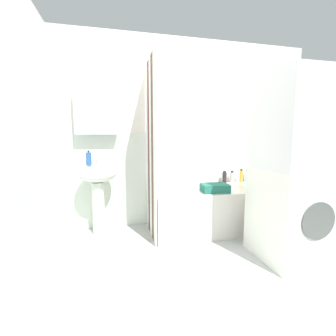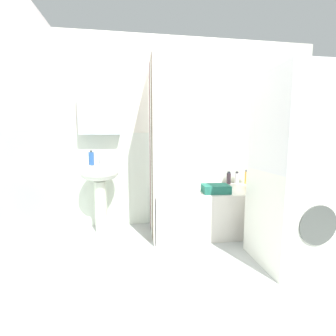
# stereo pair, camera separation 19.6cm
# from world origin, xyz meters

# --- Properties ---
(ground_plane) EXTENTS (4.80, 5.60, 0.04)m
(ground_plane) POSITION_xyz_m (0.00, 0.00, -0.02)
(ground_plane) COLOR #B5BBB7
(wall_back_tiled) EXTENTS (3.60, 0.18, 2.40)m
(wall_back_tiled) POSITION_xyz_m (-0.06, 1.26, 1.14)
(wall_back_tiled) COLOR white
(wall_back_tiled) RESTS_ON ground_plane
(wall_left_tiled) EXTENTS (0.07, 1.81, 2.40)m
(wall_left_tiled) POSITION_xyz_m (-1.57, 0.34, 1.12)
(wall_left_tiled) COLOR white
(wall_left_tiled) RESTS_ON ground_plane
(sink) EXTENTS (0.44, 0.34, 0.82)m
(sink) POSITION_xyz_m (-1.04, 1.03, 0.60)
(sink) COLOR silver
(sink) RESTS_ON ground_plane
(faucet) EXTENTS (0.03, 0.12, 0.12)m
(faucet) POSITION_xyz_m (-1.04, 1.11, 0.88)
(faucet) COLOR silver
(faucet) RESTS_ON sink
(soap_dispenser) EXTENTS (0.06, 0.06, 0.17)m
(soap_dispenser) POSITION_xyz_m (-1.12, 1.01, 0.90)
(soap_dispenser) COLOR #2C59A3
(soap_dispenser) RESTS_ON sink
(bathtub) EXTENTS (1.49, 0.69, 0.52)m
(bathtub) POSITION_xyz_m (0.33, 0.88, 0.26)
(bathtub) COLOR silver
(bathtub) RESTS_ON ground_plane
(shower_curtain) EXTENTS (0.01, 0.69, 2.00)m
(shower_curtain) POSITION_xyz_m (-0.44, 0.88, 1.00)
(shower_curtain) COLOR white
(shower_curtain) RESTS_ON ground_plane
(shampoo_bottle) EXTENTS (0.06, 0.06, 0.21)m
(shampoo_bottle) POSITION_xyz_m (0.97, 1.15, 0.62)
(shampoo_bottle) COLOR #22735D
(shampoo_bottle) RESTS_ON bathtub
(conditioner_bottle) EXTENTS (0.04, 0.04, 0.19)m
(conditioner_bottle) POSITION_xyz_m (0.86, 1.13, 0.61)
(conditioner_bottle) COLOR gold
(conditioner_bottle) RESTS_ON bathtub
(lotion_bottle) EXTENTS (0.05, 0.05, 0.16)m
(lotion_bottle) POSITION_xyz_m (0.74, 1.16, 0.60)
(lotion_bottle) COLOR white
(lotion_bottle) RESTS_ON bathtub
(body_wash_bottle) EXTENTS (0.06, 0.06, 0.17)m
(body_wash_bottle) POSITION_xyz_m (0.62, 1.15, 0.60)
(body_wash_bottle) COLOR #2F232B
(body_wash_bottle) RESTS_ON bathtub
(towel_folded) EXTENTS (0.31, 0.24, 0.09)m
(towel_folded) POSITION_xyz_m (0.27, 0.69, 0.57)
(towel_folded) COLOR #226757
(towel_folded) RESTS_ON bathtub
(washer_dryer_stack) EXTENTS (0.58, 0.62, 1.70)m
(washer_dryer_stack) POSITION_xyz_m (0.76, 0.07, 0.85)
(washer_dryer_stack) COLOR white
(washer_dryer_stack) RESTS_ON ground_plane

